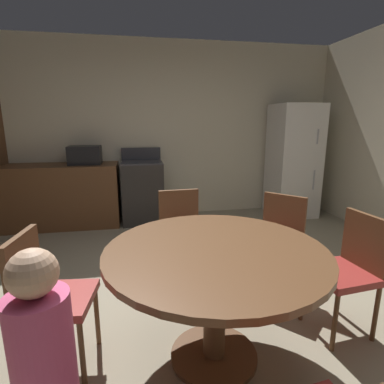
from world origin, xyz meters
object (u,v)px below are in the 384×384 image
oven_range (143,191)px  chair_north (181,231)px  microwave (85,155)px  chair_northeast (278,238)px  chair_east (350,266)px  person_child (46,379)px  chair_west (46,293)px  dining_table (215,271)px  refrigerator (293,161)px

oven_range → chair_north: bearing=-80.4°
microwave → chair_northeast: (1.92, -2.20, -0.53)m
chair_east → person_child: size_ratio=0.80×
microwave → chair_northeast: 2.96m
microwave → chair_west: microwave is taller
oven_range → person_child: oven_range is taller
chair_north → chair_northeast: (0.81, -0.32, 0.00)m
dining_table → chair_north: 1.02m
person_child → chair_north: bearing=27.7°
refrigerator → chair_west: 4.08m
chair_west → dining_table: bearing=0.0°
oven_range → chair_northeast: size_ratio=1.26×
dining_table → oven_range: bearing=97.5°
refrigerator → chair_west: (-3.02, -2.71, -0.38)m
dining_table → chair_east: bearing=6.2°
oven_range → refrigerator: refrigerator is taller
chair_north → chair_west: bearing=-50.3°
microwave → person_child: size_ratio=0.40×
oven_range → dining_table: oven_range is taller
chair_north → chair_east: size_ratio=1.00×
chair_west → chair_east: bearing=6.6°
oven_range → person_child: bearing=-96.8°
microwave → chair_west: 2.82m
oven_range → chair_northeast: (1.13, -2.20, 0.03)m
refrigerator → chair_northeast: refrigerator is taller
chair_east → refrigerator: bearing=-116.3°
oven_range → chair_west: bearing=-102.8°
chair_west → person_child: size_ratio=0.80×
chair_northeast → chair_east: bearing=71.7°
microwave → dining_table: (1.17, -2.89, -0.42)m
dining_table → chair_east: chair_east is taller
chair_east → chair_west: bearing=-6.6°
chair_east → oven_range: bearing=-69.6°
dining_table → person_child: person_child is taller
chair_north → chair_northeast: same height
chair_north → chair_west: 1.30m
microwave → dining_table: size_ratio=0.33×
refrigerator → dining_table: (-2.01, -2.84, -0.27)m
refrigerator → chair_northeast: 2.52m
oven_range → person_child: 3.54m
refrigerator → dining_table: bearing=-125.4°
microwave → chair_northeast: microwave is taller
chair_east → person_child: (-1.81, -0.74, 0.08)m
oven_range → chair_west: (-0.63, -2.77, 0.03)m
oven_range → chair_north: size_ratio=1.26×
refrigerator → person_child: size_ratio=1.61×
chair_northeast → chair_west: 1.84m
chair_east → chair_northeast: 0.64m
refrigerator → person_child: 4.47m
chair_north → chair_west: same height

